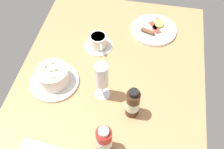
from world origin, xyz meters
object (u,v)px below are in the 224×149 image
object	(u,v)px
porridge_bowl	(53,77)
coffee_cup	(98,42)
wine_glass	(102,77)
sauce_bottle_red	(104,140)
breakfast_plate	(154,29)
sauce_bottle_brown	(133,103)

from	to	relation	value
porridge_bowl	coffee_cup	distance (cm)	29.05
coffee_cup	wine_glass	bearing A→B (deg)	15.87
wine_glass	sauce_bottle_red	distance (cm)	24.82
sauce_bottle_red	breakfast_plate	world-z (taller)	sauce_bottle_red
porridge_bowl	coffee_cup	bearing A→B (deg)	149.95
breakfast_plate	sauce_bottle_brown	bearing A→B (deg)	-5.18
sauce_bottle_brown	breakfast_plate	xyz separation A→B (cm)	(-50.16, 4.55, -6.08)
coffee_cup	wine_glass	distance (cm)	29.64
sauce_bottle_red	sauce_bottle_brown	bearing A→B (deg)	154.79
coffee_cup	wine_glass	xyz separation A→B (cm)	(27.17, 7.72, 9.00)
sauce_bottle_brown	breakfast_plate	distance (cm)	50.73
coffee_cup	sauce_bottle_brown	bearing A→B (deg)	32.26
coffee_cup	sauce_bottle_red	size ratio (longest dim) A/B	0.95
coffee_cup	sauce_bottle_red	xyz separation A→B (cm)	(50.67, 13.43, 3.46)
sauce_bottle_red	sauce_bottle_brown	distance (cm)	18.61
porridge_bowl	sauce_bottle_red	bearing A→B (deg)	47.60
wine_glass	coffee_cup	bearing A→B (deg)	-164.13
sauce_bottle_red	breakfast_plate	xyz separation A→B (cm)	(-67.00, 12.47, -5.71)
porridge_bowl	sauce_bottle_brown	distance (cm)	37.05
sauce_bottle_red	wine_glass	bearing A→B (deg)	-166.35
sauce_bottle_brown	breakfast_plate	size ratio (longest dim) A/B	0.67
wine_glass	breakfast_plate	size ratio (longest dim) A/B	0.81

